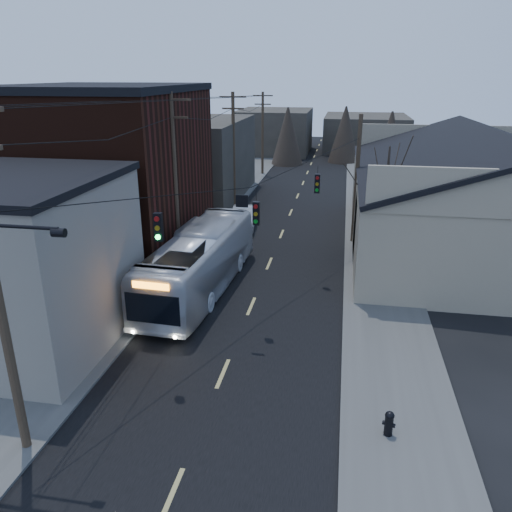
# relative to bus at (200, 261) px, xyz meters

# --- Properties ---
(road_surface) EXTENTS (9.00, 110.00, 0.02)m
(road_surface) POSITION_rel_bus_xyz_m (3.00, 14.56, -1.65)
(road_surface) COLOR black
(road_surface) RESTS_ON ground
(sidewalk_left) EXTENTS (4.00, 110.00, 0.12)m
(sidewalk_left) POSITION_rel_bus_xyz_m (-3.50, 14.56, -1.60)
(sidewalk_left) COLOR #474744
(sidewalk_left) RESTS_ON ground
(sidewalk_right) EXTENTS (4.00, 110.00, 0.12)m
(sidewalk_right) POSITION_rel_bus_xyz_m (9.50, 14.56, -1.60)
(sidewalk_right) COLOR #474744
(sidewalk_right) RESTS_ON ground
(building_clapboard) EXTENTS (8.00, 8.00, 7.00)m
(building_clapboard) POSITION_rel_bus_xyz_m (-6.00, -6.44, 1.84)
(building_clapboard) COLOR gray
(building_clapboard) RESTS_ON ground
(building_brick) EXTENTS (10.00, 12.00, 10.00)m
(building_brick) POSITION_rel_bus_xyz_m (-7.00, 4.56, 3.34)
(building_brick) COLOR black
(building_brick) RESTS_ON ground
(building_left_far) EXTENTS (9.00, 14.00, 7.00)m
(building_left_far) POSITION_rel_bus_xyz_m (-6.50, 20.56, 1.84)
(building_left_far) COLOR #312D27
(building_left_far) RESTS_ON ground
(warehouse) EXTENTS (16.16, 20.60, 7.73)m
(warehouse) POSITION_rel_bus_xyz_m (16.00, 9.56, 1.04)
(warehouse) COLOR gray
(warehouse) RESTS_ON ground
(building_far_left) EXTENTS (10.00, 12.00, 6.00)m
(building_far_left) POSITION_rel_bus_xyz_m (-3.00, 49.56, 1.34)
(building_far_left) COLOR #312D27
(building_far_left) RESTS_ON ground
(building_far_right) EXTENTS (12.00, 14.00, 5.00)m
(building_far_right) POSITION_rel_bus_xyz_m (10.00, 54.56, 0.84)
(building_far_right) COLOR #312D27
(building_far_right) RESTS_ON ground
(bare_tree) EXTENTS (0.40, 0.40, 7.20)m
(bare_tree) POSITION_rel_bus_xyz_m (9.50, 4.56, 1.94)
(bare_tree) COLOR black
(bare_tree) RESTS_ON ground
(utility_lines) EXTENTS (11.24, 45.28, 10.50)m
(utility_lines) POSITION_rel_bus_xyz_m (-0.11, 8.70, 3.30)
(utility_lines) COLOR #382B1E
(utility_lines) RESTS_ON ground
(bus) EXTENTS (3.48, 12.03, 3.31)m
(bus) POSITION_rel_bus_xyz_m (0.00, 0.00, 0.00)
(bus) COLOR silver
(bus) RESTS_ON ground
(parked_car) EXTENTS (2.17, 4.85, 1.55)m
(parked_car) POSITION_rel_bus_xyz_m (0.00, 11.71, -0.88)
(parked_car) COLOR #B8BCC0
(parked_car) RESTS_ON ground
(fire_hydrant) EXTENTS (0.42, 0.30, 0.86)m
(fire_hydrant) POSITION_rel_bus_xyz_m (9.00, -10.02, -1.07)
(fire_hydrant) COLOR black
(fire_hydrant) RESTS_ON sidewalk_right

